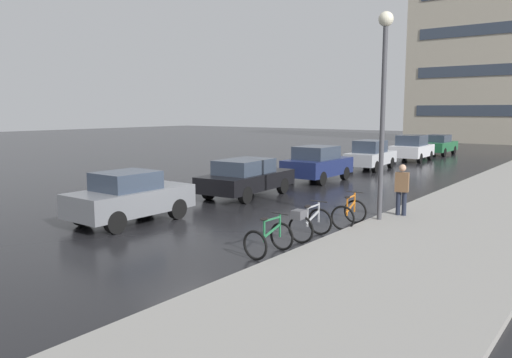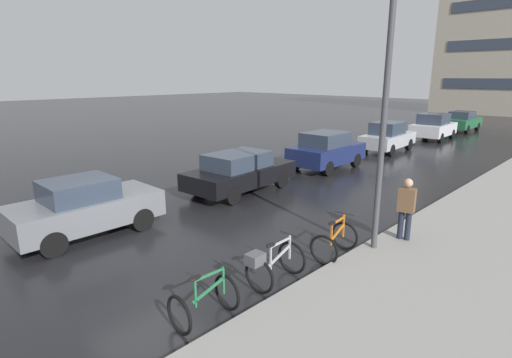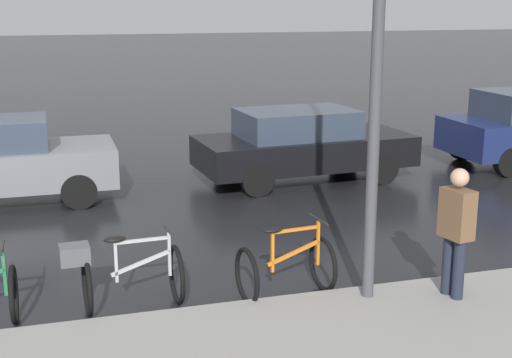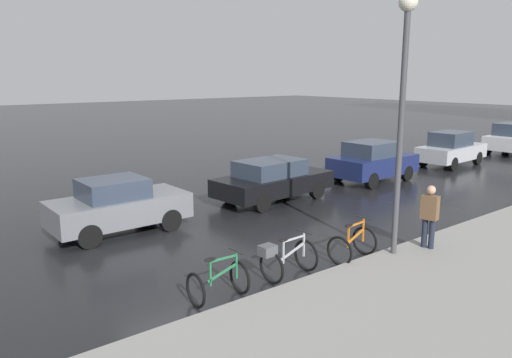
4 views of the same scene
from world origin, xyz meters
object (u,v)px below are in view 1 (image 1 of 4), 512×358
object	(u,v)px
bicycle_third	(349,213)
car_silver	(371,155)
car_navy	(317,164)
pedestrian	(402,189)
car_green	(439,145)
bicycle_nearest	(269,239)
car_black	(246,177)
streetlamp	(384,84)
bicycle_second	(308,222)
car_white	(412,148)
car_grey	(130,197)

from	to	relation	value
bicycle_third	car_silver	size ratio (longest dim) A/B	0.29
car_navy	pedestrian	xyz separation A→B (m)	(6.36, -5.83, 0.13)
bicycle_third	car_navy	bearing A→B (deg)	125.72
car_navy	car_green	size ratio (longest dim) A/B	0.94
bicycle_nearest	pedestrian	size ratio (longest dim) A/B	0.64
bicycle_third	car_black	size ratio (longest dim) A/B	0.26
bicycle_third	streetlamp	bearing A→B (deg)	56.89
bicycle_third	pedestrian	size ratio (longest dim) A/B	0.68
bicycle_second	car_navy	size ratio (longest dim) A/B	0.37
bicycle_second	bicycle_third	size ratio (longest dim) A/B	1.20
car_white	bicycle_third	bearing A→B (deg)	-75.04
pedestrian	streetlamp	bearing A→B (deg)	-106.42
car_black	car_navy	bearing A→B (deg)	89.26
car_navy	streetlamp	distance (m)	9.69
streetlamp	car_silver	bearing A→B (deg)	115.26
car_grey	car_green	size ratio (longest dim) A/B	0.93
bicycle_nearest	car_black	xyz separation A→B (m)	(-5.39, 6.00, 0.38)
car_navy	car_green	bearing A→B (deg)	89.33
car_silver	car_navy	bearing A→B (deg)	-90.41
car_grey	car_navy	size ratio (longest dim) A/B	0.99
car_green	pedestrian	size ratio (longest dim) A/B	2.35
car_white	streetlamp	world-z (taller)	streetlamp
car_grey	car_black	bearing A→B (deg)	90.53
bicycle_second	car_grey	xyz separation A→B (m)	(-5.36, -1.46, 0.29)
car_white	car_navy	bearing A→B (deg)	-91.00
bicycle_third	pedestrian	distance (m)	2.11
bicycle_nearest	pedestrian	bearing A→B (deg)	79.44
bicycle_second	car_black	distance (m)	6.91
car_white	bicycle_second	bearing A→B (deg)	-76.80
car_navy	pedestrian	world-z (taller)	pedestrian
car_navy	pedestrian	distance (m)	8.63
car_grey	pedestrian	size ratio (longest dim) A/B	2.19
bicycle_nearest	car_black	size ratio (longest dim) A/B	0.25
car_green	bicycle_third	bearing A→B (deg)	-78.28
bicycle_nearest	car_white	size ratio (longest dim) A/B	0.28
car_grey	car_black	size ratio (longest dim) A/B	0.84
car_navy	streetlamp	size ratio (longest dim) A/B	0.62
bicycle_third	bicycle_nearest	bearing A→B (deg)	-92.95
car_grey	car_black	xyz separation A→B (m)	(-0.05, 5.74, -0.02)
bicycle_nearest	car_silver	xyz separation A→B (m)	(-5.28, 17.39, 0.44)
car_black	streetlamp	world-z (taller)	streetlamp
bicycle_second	car_green	world-z (taller)	car_green
streetlamp	pedestrian	bearing A→B (deg)	73.58
car_black	streetlamp	distance (m)	7.14
bicycle_third	car_grey	bearing A→B (deg)	-147.78
bicycle_third	car_green	bearing A→B (deg)	101.72
bicycle_second	car_silver	world-z (taller)	car_silver
car_navy	car_silver	world-z (taller)	car_navy
car_grey	pedestrian	bearing A→B (deg)	39.85
car_grey	car_white	distance (m)	23.33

